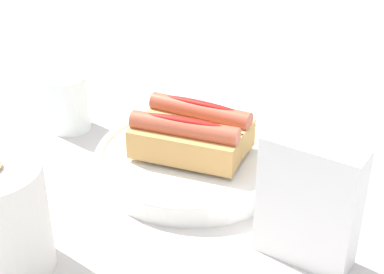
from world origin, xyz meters
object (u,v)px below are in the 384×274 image
object	(u,v)px
hotdog_front	(199,123)
water_glass	(68,104)
hotdog_back	(184,141)
napkin_box	(309,202)
serving_bowl	(192,159)

from	to	relation	value
hotdog_front	water_glass	size ratio (longest dim) A/B	1.74
hotdog_back	napkin_box	xyz separation A→B (m)	(-0.21, 0.05, 0.01)
serving_bowl	water_glass	size ratio (longest dim) A/B	3.04
water_glass	napkin_box	bearing A→B (deg)	172.62
water_glass	napkin_box	world-z (taller)	napkin_box
hotdog_back	serving_bowl	bearing A→B (deg)	-76.02
water_glass	napkin_box	size ratio (longest dim) A/B	0.60
hotdog_front	napkin_box	world-z (taller)	napkin_box
water_glass	hotdog_back	bearing A→B (deg)	177.10
hotdog_back	hotdog_front	bearing A→B (deg)	-76.02
serving_bowl	water_glass	xyz separation A→B (m)	(0.23, 0.01, 0.02)
water_glass	napkin_box	xyz separation A→B (m)	(-0.45, 0.06, 0.03)
hotdog_front	serving_bowl	bearing A→B (deg)	103.98
hotdog_front	napkin_box	xyz separation A→B (m)	(-0.22, 0.10, 0.01)
serving_bowl	hotdog_front	bearing A→B (deg)	-76.02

